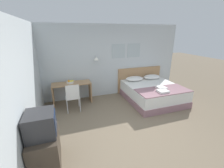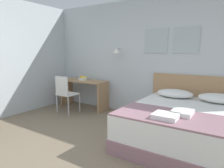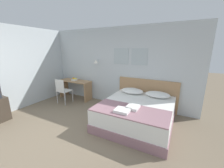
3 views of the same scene
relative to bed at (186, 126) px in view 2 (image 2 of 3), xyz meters
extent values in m
plane|color=#756651|center=(-1.29, -1.55, -0.29)|extent=(24.00, 24.00, 0.00)
cube|color=silver|center=(-1.29, 1.07, 1.04)|extent=(5.68, 0.06, 2.65)
cube|color=#A8B7BC|center=(-0.94, 1.03, 1.41)|extent=(0.52, 0.02, 0.52)
cube|color=#A8B7BC|center=(-0.31, 1.03, 1.41)|extent=(0.52, 0.02, 0.52)
cylinder|color=#B2B2B7|center=(-1.84, 0.96, 1.26)|extent=(0.02, 0.16, 0.02)
cone|color=white|center=(-1.84, 0.87, 1.21)|extent=(0.17, 0.17, 0.12)
cube|color=gray|center=(0.00, 0.00, -0.18)|extent=(1.78, 1.95, 0.22)
cube|color=white|center=(0.00, 0.00, 0.11)|extent=(1.74, 1.91, 0.37)
cube|color=#A87F56|center=(0.00, 1.01, 0.21)|extent=(1.90, 0.06, 1.01)
ellipsoid|color=white|center=(-0.39, 0.69, 0.37)|extent=(0.69, 0.46, 0.16)
ellipsoid|color=white|center=(0.39, 0.69, 0.37)|extent=(0.69, 0.46, 0.16)
cube|color=gray|center=(0.00, -0.57, 0.31)|extent=(1.72, 0.78, 0.02)
cube|color=white|center=(0.03, -0.43, 0.35)|extent=(0.27, 0.32, 0.06)
cube|color=white|center=(-0.12, -0.70, 0.35)|extent=(0.32, 0.28, 0.06)
cube|color=#A87F56|center=(-2.76, 0.72, 0.43)|extent=(1.29, 0.49, 0.03)
cube|color=#A87F56|center=(-3.39, 0.72, 0.06)|extent=(0.04, 0.45, 0.70)
cube|color=#A87F56|center=(-2.13, 0.72, 0.06)|extent=(0.04, 0.45, 0.70)
cube|color=white|center=(-2.79, 0.18, 0.17)|extent=(0.42, 0.42, 0.02)
cube|color=white|center=(-2.79, -0.02, 0.40)|extent=(0.39, 0.03, 0.44)
cylinder|color=#B7B7BC|center=(-2.98, 0.37, -0.06)|extent=(0.03, 0.03, 0.45)
cylinder|color=#B7B7BC|center=(-2.60, 0.37, -0.06)|extent=(0.03, 0.03, 0.45)
cylinder|color=#B7B7BC|center=(-2.98, -0.01, -0.06)|extent=(0.03, 0.03, 0.45)
cylinder|color=#B7B7BC|center=(-2.60, -0.01, -0.06)|extent=(0.03, 0.03, 0.45)
cylinder|color=silver|center=(-2.79, 0.73, 0.48)|extent=(0.23, 0.23, 0.05)
ellipsoid|color=yellow|center=(-2.75, 0.72, 0.52)|extent=(0.18, 0.12, 0.06)
sphere|color=orange|center=(-2.84, 0.73, 0.52)|extent=(0.08, 0.08, 0.08)
camera|label=1|loc=(-3.00, -4.27, 2.09)|focal=24.00mm
camera|label=2|loc=(0.66, -3.20, 1.19)|focal=32.00mm
camera|label=3|loc=(0.96, -3.25, 1.66)|focal=22.00mm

